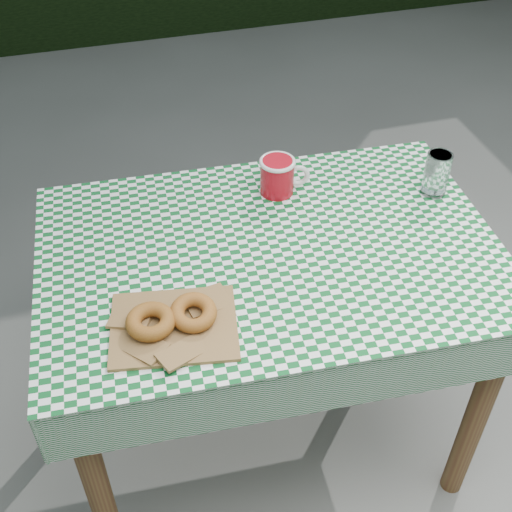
{
  "coord_description": "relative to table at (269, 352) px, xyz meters",
  "views": [
    {
      "loc": [
        -0.38,
        -1.27,
        1.81
      ],
      "look_at": [
        -0.07,
        -0.18,
        0.79
      ],
      "focal_mm": 46.56,
      "sensor_mm": 36.0,
      "label": 1
    }
  ],
  "objects": [
    {
      "name": "drinking_glass",
      "position": [
        0.48,
        0.1,
        0.44
      ],
      "size": [
        0.08,
        0.08,
        0.12
      ],
      "primitive_type": "cylinder",
      "rotation": [
        0.0,
        0.0,
        0.15
      ],
      "color": "white",
      "rests_on": "tablecloth"
    },
    {
      "name": "table",
      "position": [
        0.0,
        0.0,
        0.0
      ],
      "size": [
        1.13,
        0.79,
        0.75
      ],
      "primitive_type": "cube",
      "rotation": [
        0.0,
        0.0,
        -0.06
      ],
      "color": "brown",
      "rests_on": "ground"
    },
    {
      "name": "bagel_back",
      "position": [
        -0.23,
        -0.18,
        0.41
      ],
      "size": [
        0.11,
        0.11,
        0.03
      ],
      "primitive_type": "torus",
      "rotation": [
        0.0,
        0.0,
        -0.05
      ],
      "color": "brown",
      "rests_on": "paper_bag"
    },
    {
      "name": "paper_bag",
      "position": [
        -0.27,
        -0.19,
        0.39
      ],
      "size": [
        0.3,
        0.26,
        0.01
      ],
      "primitive_type": "cube",
      "rotation": [
        0.0,
        0.0,
        -0.17
      ],
      "color": "olive",
      "rests_on": "tablecloth"
    },
    {
      "name": "coffee_mug",
      "position": [
        0.08,
        0.22,
        0.43
      ],
      "size": [
        0.21,
        0.21,
        0.1
      ],
      "primitive_type": null,
      "rotation": [
        0.0,
        0.0,
        -0.21
      ],
      "color": "#A10A16",
      "rests_on": "tablecloth"
    },
    {
      "name": "tablecloth",
      "position": [
        0.0,
        0.0,
        0.38
      ],
      "size": [
        1.15,
        0.81,
        0.01
      ],
      "primitive_type": "cube",
      "rotation": [
        0.0,
        0.0,
        -0.06
      ],
      "color": "#0C4F20",
      "rests_on": "table"
    },
    {
      "name": "ground",
      "position": [
        0.02,
        0.13,
        -0.38
      ],
      "size": [
        60.0,
        60.0,
        0.0
      ],
      "primitive_type": "plane",
      "color": "#575751",
      "rests_on": "ground"
    },
    {
      "name": "bagel_front",
      "position": [
        -0.32,
        -0.18,
        0.41
      ],
      "size": [
        0.13,
        0.13,
        0.03
      ],
      "primitive_type": "torus",
      "rotation": [
        0.0,
        0.0,
        0.22
      ],
      "color": "brown",
      "rests_on": "paper_bag"
    }
  ]
}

